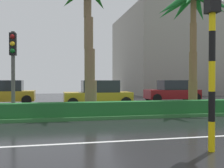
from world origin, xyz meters
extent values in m
cylinder|color=brown|center=(6.45, 8.01, 0.94)|extent=(0.60, 0.60, 1.57)
cylinder|color=brown|center=(6.40, 7.98, 2.51)|extent=(0.53, 0.53, 1.57)
cylinder|color=brown|center=(6.34, 7.95, 4.08)|extent=(0.45, 0.45, 1.57)
cylinder|color=brown|center=(6.29, 7.93, 5.65)|extent=(0.38, 0.38, 1.57)
cylinder|color=brown|center=(12.07, 7.99, 0.93)|extent=(0.48, 0.48, 1.56)
cylinder|color=brown|center=(12.05, 7.94, 2.49)|extent=(0.42, 0.42, 1.56)
cylinder|color=brown|center=(12.03, 7.89, 4.04)|extent=(0.37, 0.37, 1.56)
cylinder|color=brown|center=(12.00, 7.84, 5.60)|extent=(0.31, 0.31, 1.56)
cone|color=#1F6F2E|center=(13.07, 7.99, 6.02)|extent=(2.42, 0.88, 1.43)
cone|color=#1F6F2E|center=(12.73, 8.55, 5.90)|extent=(2.04, 2.01, 1.65)
cone|color=#1F6F2E|center=(11.91, 8.87, 5.93)|extent=(0.77, 2.36, 1.59)
cone|color=#1F6F2E|center=(11.35, 8.63, 5.92)|extent=(1.90, 2.14, 1.62)
cone|color=#1F6F2E|center=(11.02, 7.88, 5.85)|extent=(2.29, 0.66, 1.73)
cone|color=#1F6F2E|center=(12.73, 7.18, 5.85)|extent=(2.05, 1.94, 1.73)
cylinder|color=#4C4C47|center=(2.91, 6.89, 2.00)|extent=(0.16, 0.16, 3.69)
cube|color=black|center=(2.91, 6.89, 3.29)|extent=(0.28, 0.32, 0.96)
sphere|color=maroon|center=(2.91, 6.72, 3.59)|extent=(0.20, 0.20, 0.20)
sphere|color=yellow|center=(2.91, 6.72, 3.29)|extent=(0.20, 0.20, 0.20)
sphere|color=#0F591E|center=(2.91, 6.72, 2.99)|extent=(0.20, 0.20, 0.20)
cylinder|color=yellow|center=(8.37, 0.46, 0.37)|extent=(0.16, 0.16, 0.73)
cylinder|color=black|center=(8.37, 0.46, 1.10)|extent=(0.16, 0.16, 0.73)
cylinder|color=yellow|center=(8.37, 0.46, 1.83)|extent=(0.16, 0.16, 0.73)
cylinder|color=black|center=(8.37, 0.46, 2.57)|extent=(0.16, 0.16, 0.73)
cylinder|color=yellow|center=(8.37, 0.46, 3.30)|extent=(0.16, 0.16, 0.73)
sphere|color=#0F591E|center=(8.37, 0.63, 3.55)|extent=(0.20, 0.20, 0.20)
cube|color=#B28C1E|center=(1.16, 14.97, 0.60)|extent=(4.30, 1.76, 0.72)
cube|color=#1E2328|center=(1.31, 14.97, 1.34)|extent=(2.30, 1.58, 0.76)
cylinder|color=black|center=(2.81, 14.07, 0.34)|extent=(0.68, 0.22, 0.68)
cylinder|color=black|center=(2.81, 15.87, 0.34)|extent=(0.68, 0.22, 0.68)
cube|color=#B28C1E|center=(7.42, 11.70, 0.60)|extent=(4.30, 1.76, 0.72)
cube|color=#1E2328|center=(7.57, 11.70, 1.34)|extent=(2.30, 1.58, 0.76)
cylinder|color=black|center=(5.77, 10.80, 0.34)|extent=(0.68, 0.22, 0.68)
cylinder|color=black|center=(5.77, 12.60, 0.34)|extent=(0.68, 0.22, 0.68)
cylinder|color=black|center=(9.07, 10.80, 0.34)|extent=(0.68, 0.22, 0.68)
cylinder|color=black|center=(9.07, 12.60, 0.34)|extent=(0.68, 0.22, 0.68)
cube|color=maroon|center=(14.02, 14.76, 0.60)|extent=(4.30, 1.76, 0.72)
cube|color=#1E2328|center=(14.17, 14.76, 1.34)|extent=(2.30, 1.58, 0.76)
cylinder|color=black|center=(12.37, 13.86, 0.34)|extent=(0.68, 0.22, 0.68)
cylinder|color=black|center=(12.37, 15.66, 0.34)|extent=(0.68, 0.22, 0.68)
cylinder|color=black|center=(15.67, 13.86, 0.34)|extent=(0.68, 0.22, 0.68)
cylinder|color=black|center=(15.67, 15.66, 0.34)|extent=(0.68, 0.22, 0.68)
cube|color=gray|center=(23.59, 28.75, 5.26)|extent=(19.49, 14.92, 10.52)
camera|label=1|loc=(4.58, -5.41, 1.75)|focal=43.19mm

